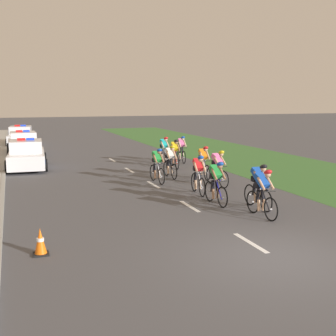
{
  "coord_description": "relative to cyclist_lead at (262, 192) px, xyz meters",
  "views": [
    {
      "loc": [
        -5.55,
        -8.19,
        3.62
      ],
      "look_at": [
        -0.23,
        6.61,
        1.1
      ],
      "focal_mm": 46.63,
      "sensor_mm": 36.0,
      "label": 1
    }
  ],
  "objects": [
    {
      "name": "cyclist_second",
      "position": [
        0.44,
        0.95,
        0.0
      ],
      "size": [
        0.42,
        1.72,
        1.56
      ],
      "color": "black",
      "rests_on": "ground"
    },
    {
      "name": "cyclist_seventh",
      "position": [
        -0.34,
        7.28,
        0.0
      ],
      "size": [
        0.42,
        1.72,
        1.56
      ],
      "color": "black",
      "rests_on": "ground"
    },
    {
      "name": "grass_verge",
      "position": [
        6.42,
        10.91,
        -0.78
      ],
      "size": [
        7.0,
        60.0,
        0.01
      ],
      "primitive_type": "cube",
      "color": "#3D7033",
      "rests_on": "ground"
    },
    {
      "name": "cyclist_eighth",
      "position": [
        -1.28,
        6.34,
        0.0
      ],
      "size": [
        0.43,
        1.72,
        1.56
      ],
      "color": "black",
      "rests_on": "ground"
    },
    {
      "name": "cyclist_sixth",
      "position": [
        0.96,
        6.48,
        0.0
      ],
      "size": [
        0.44,
        1.72,
        1.56
      ],
      "color": "black",
      "rests_on": "ground"
    },
    {
      "name": "traffic_cone_near",
      "position": [
        -6.62,
        -1.1,
        -0.48
      ],
      "size": [
        0.36,
        0.36,
        0.64
      ],
      "color": "black",
      "rests_on": "ground"
    },
    {
      "name": "cyclist_eleventh",
      "position": [
        0.84,
        11.52,
        0.0
      ],
      "size": [
        0.44,
        1.72,
        1.56
      ],
      "color": "black",
      "rests_on": "ground"
    },
    {
      "name": "police_car_nearest",
      "position": [
        -6.44,
        12.42,
        -0.11
      ],
      "size": [
        2.18,
        4.49,
        1.59
      ],
      "color": "white",
      "rests_on": "ground"
    },
    {
      "name": "ground_plane",
      "position": [
        -1.57,
        -3.09,
        -0.79
      ],
      "size": [
        160.0,
        160.0,
        0.0
      ],
      "primitive_type": "plane",
      "color": "#4C4C51"
    },
    {
      "name": "police_car_third",
      "position": [
        -6.44,
        24.61,
        -0.11
      ],
      "size": [
        2.29,
        4.54,
        1.59
      ],
      "color": "silver",
      "rests_on": "ground"
    },
    {
      "name": "cyclist_ninth",
      "position": [
        0.87,
        9.89,
        0.0
      ],
      "size": [
        0.45,
        1.72,
        1.56
      ],
      "color": "black",
      "rests_on": "ground"
    },
    {
      "name": "police_car_second",
      "position": [
        -6.44,
        18.44,
        -0.11
      ],
      "size": [
        2.07,
        4.43,
        1.59
      ],
      "color": "white",
      "rests_on": "ground"
    },
    {
      "name": "cyclist_third",
      "position": [
        -0.62,
        1.93,
        0.0
      ],
      "size": [
        0.42,
        1.72,
        1.56
      ],
      "color": "black",
      "rests_on": "ground"
    },
    {
      "name": "kerb_edge",
      "position": [
        -7.57,
        10.91,
        -0.72
      ],
      "size": [
        0.16,
        60.0,
        0.13
      ],
      "primitive_type": "cube",
      "color": "#9E9E99",
      "rests_on": "ground"
    },
    {
      "name": "cyclist_tenth",
      "position": [
        1.92,
        11.6,
        0.0
      ],
      "size": [
        0.45,
        1.72,
        1.56
      ],
      "color": "black",
      "rests_on": "ground"
    },
    {
      "name": "cyclist_fifth",
      "position": [
        0.84,
        4.79,
        0.0
      ],
      "size": [
        0.45,
        1.72,
        1.56
      ],
      "color": "black",
      "rests_on": "ground"
    },
    {
      "name": "cyclist_fourth",
      "position": [
        -0.53,
        3.64,
        0.0
      ],
      "size": [
        0.45,
        1.72,
        1.56
      ],
      "color": "black",
      "rests_on": "ground"
    },
    {
      "name": "lane_markings_centre",
      "position": [
        -1.57,
        3.99,
        -0.78
      ],
      "size": [
        0.14,
        21.6,
        0.01
      ],
      "color": "white",
      "rests_on": "ground"
    },
    {
      "name": "cyclist_lead",
      "position": [
        0.0,
        0.0,
        0.0
      ],
      "size": [
        0.42,
        1.72,
        1.56
      ],
      "color": "black",
      "rests_on": "ground"
    }
  ]
}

